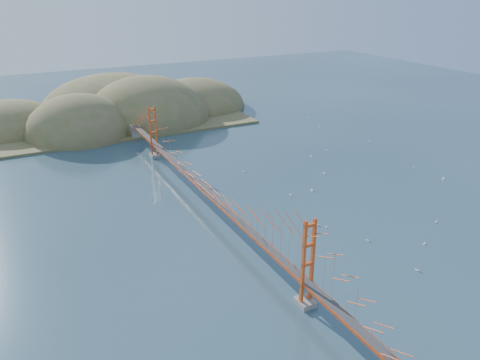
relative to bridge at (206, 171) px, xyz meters
name	(u,v)px	position (x,y,z in m)	size (l,w,h in m)	color
ground	(208,208)	(0.00, -0.18, -7.01)	(320.00, 320.00, 0.00)	#2A4454
bridge	(206,171)	(0.00, 0.00, 0.00)	(2.20, 94.40, 12.00)	gray
far_headlands	(123,117)	(2.21, 68.33, -7.01)	(84.00, 58.00, 25.00)	#7A6446
sailboat_14	(312,190)	(20.74, -2.24, -6.85)	(0.58, 0.64, 0.73)	white
sailboat_0	(316,224)	(13.37, -13.96, -6.85)	(0.62, 0.66, 0.75)	white
sailboat_16	(244,171)	(13.73, 12.26, -6.87)	(0.56, 0.56, 0.59)	white
sailboat_4	(324,173)	(28.13, 3.80, -6.87)	(0.49, 0.54, 0.61)	white
sailboat_8	(327,150)	(37.35, 15.28, -6.86)	(0.61, 0.61, 0.65)	white
sailboat_17	(319,127)	(47.55, 32.31, -6.86)	(0.56, 0.45, 0.66)	white
sailboat_7	(311,156)	(31.82, 13.65, -6.85)	(0.65, 0.57, 0.74)	white
sailboat_5	(414,167)	(47.46, -2.09, -6.88)	(0.48, 0.49, 0.55)	white
sailboat_11	(443,179)	(47.61, -9.78, -6.85)	(0.66, 0.65, 0.74)	white
sailboat_12	(233,128)	(25.74, 41.82, -6.86)	(0.62, 0.62, 0.69)	white
sailboat_9	(370,141)	(51.35, 16.22, -6.87)	(0.58, 0.58, 0.61)	white
sailboat_1	(290,194)	(16.00, -2.08, -6.87)	(0.46, 0.49, 0.56)	white
sailboat_13	(436,222)	(31.51, -22.24, -6.87)	(0.55, 0.55, 0.60)	white
sailboat_2	(424,244)	(24.28, -26.50, -6.87)	(0.53, 0.44, 0.62)	white
sailboat_6	(417,270)	(17.86, -31.12, -6.87)	(0.57, 0.57, 0.62)	white
sailboat_10	(367,240)	(17.33, -21.67, -6.87)	(0.56, 0.56, 0.60)	white
sailboat_extra_0	(326,227)	(14.33, -15.41, -6.87)	(0.54, 0.54, 0.56)	white
sailboat_extra_1	(309,117)	(51.05, 41.82, -6.87)	(0.59, 0.59, 0.62)	white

